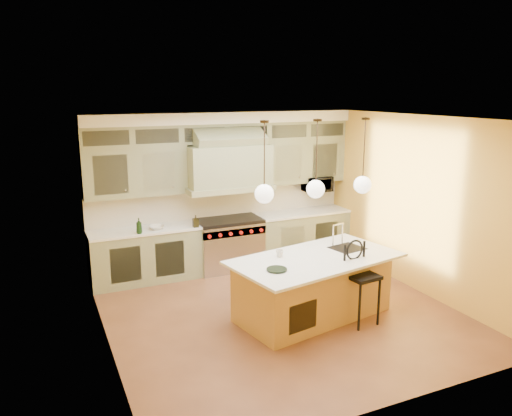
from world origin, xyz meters
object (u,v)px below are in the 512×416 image
range (229,243)px  counter_stool (360,277)px  kitchen_island (313,285)px  microwave (317,184)px

range → counter_stool: 3.00m
counter_stool → range: bearing=101.8°
kitchen_island → counter_stool: 0.71m
counter_stool → microwave: microwave is taller
kitchen_island → counter_stool: bearing=-54.2°
range → counter_stool: bearing=-72.6°
kitchen_island → microwave: bearing=47.5°
range → kitchen_island: size_ratio=0.45×
counter_stool → microwave: 3.24m
range → counter_stool: (0.90, -2.86, 0.20)m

